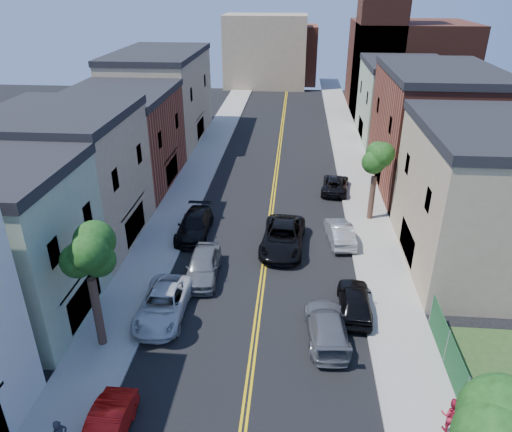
% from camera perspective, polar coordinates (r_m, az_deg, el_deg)
% --- Properties ---
extents(sidewalk_left, '(3.20, 100.00, 0.15)m').
position_cam_1_polar(sidewalk_left, '(48.85, -6.89, 5.65)').
color(sidewalk_left, gray).
rests_on(sidewalk_left, ground).
extents(sidewalk_right, '(3.20, 100.00, 0.15)m').
position_cam_1_polar(sidewalk_right, '(48.28, 11.89, 5.01)').
color(sidewalk_right, gray).
rests_on(sidewalk_right, ground).
extents(curb_left, '(0.30, 100.00, 0.15)m').
position_cam_1_polar(curb_left, '(48.54, -4.86, 5.61)').
color(curb_left, gray).
rests_on(curb_left, ground).
extents(curb_right, '(0.30, 100.00, 0.15)m').
position_cam_1_polar(curb_right, '(48.09, 9.81, 5.11)').
color(curb_right, gray).
rests_on(curb_right, ground).
extents(bldg_left_tan_near, '(9.00, 10.00, 9.00)m').
position_cam_1_polar(bldg_left_tan_near, '(35.96, -21.56, 3.77)').
color(bldg_left_tan_near, '#998466').
rests_on(bldg_left_tan_near, ground).
extents(bldg_left_brick, '(9.00, 12.00, 8.00)m').
position_cam_1_polar(bldg_left_brick, '(45.62, -15.76, 8.55)').
color(bldg_left_brick, brown).
rests_on(bldg_left_brick, ground).
extents(bldg_left_tan_far, '(9.00, 16.00, 9.50)m').
position_cam_1_polar(bldg_left_tan_far, '(58.29, -11.26, 13.55)').
color(bldg_left_tan_far, '#998466').
rests_on(bldg_left_tan_far, ground).
extents(bldg_right_tan, '(9.00, 12.00, 9.00)m').
position_cam_1_polar(bldg_right_tan, '(33.71, 25.73, 1.48)').
color(bldg_right_tan, '#998466').
rests_on(bldg_right_tan, ground).
extents(bldg_right_brick, '(9.00, 14.00, 10.00)m').
position_cam_1_polar(bldg_right_brick, '(46.09, 20.35, 9.38)').
color(bldg_right_brick, brown).
rests_on(bldg_right_brick, ground).
extents(bldg_right_palegrn, '(9.00, 12.00, 8.50)m').
position_cam_1_polar(bldg_right_palegrn, '(59.46, 17.04, 12.67)').
color(bldg_right_palegrn, gray).
rests_on(bldg_right_palegrn, ground).
extents(church, '(16.20, 14.20, 22.60)m').
position_cam_1_polar(church, '(73.93, 16.99, 17.56)').
color(church, '#4C2319').
rests_on(church, ground).
extents(backdrop_left, '(14.00, 8.00, 12.00)m').
position_cam_1_polar(backdrop_left, '(87.63, 1.11, 19.02)').
color(backdrop_left, '#998466').
rests_on(backdrop_left, ground).
extents(backdrop_center, '(10.00, 8.00, 10.00)m').
position_cam_1_polar(backdrop_center, '(91.56, 3.92, 18.66)').
color(backdrop_center, brown).
rests_on(backdrop_center, ground).
extents(fence_right, '(0.04, 15.00, 1.90)m').
position_cam_1_polar(fence_right, '(22.84, 24.85, -21.64)').
color(fence_right, '#143F1E').
rests_on(fence_right, sidewalk_right).
extents(tree_left_mid, '(5.20, 5.20, 9.29)m').
position_cam_1_polar(tree_left_mid, '(23.59, -19.87, -2.10)').
color(tree_left_mid, '#3E281F').
rests_on(tree_left_mid, sidewalk_left).
extents(tree_right_far, '(4.40, 4.40, 8.03)m').
position_cam_1_polar(tree_right_far, '(37.08, 14.30, 7.57)').
color(tree_right_far, '#3E281F').
rests_on(tree_right_far, sidewalk_right).
extents(red_sedan, '(1.48, 4.22, 1.39)m').
position_cam_1_polar(red_sedan, '(22.22, -17.48, -23.27)').
color(red_sedan, '#BB100C').
rests_on(red_sedan, ground).
extents(white_pickup, '(2.57, 5.53, 1.53)m').
position_cam_1_polar(white_pickup, '(27.88, -11.04, -10.34)').
color(white_pickup, silver).
rests_on(white_pickup, ground).
extents(grey_car_left, '(2.19, 5.08, 1.71)m').
position_cam_1_polar(grey_car_left, '(30.77, -6.34, -5.92)').
color(grey_car_left, slate).
rests_on(grey_car_left, ground).
extents(black_car_left, '(2.26, 5.52, 1.60)m').
position_cam_1_polar(black_car_left, '(35.88, -7.37, -1.07)').
color(black_car_left, black).
rests_on(black_car_left, ground).
extents(grey_car_right, '(2.45, 5.31, 1.50)m').
position_cam_1_polar(grey_car_right, '(26.18, 8.46, -12.92)').
color(grey_car_right, '#5A5B61').
rests_on(grey_car_right, ground).
extents(black_car_right, '(2.00, 4.66, 1.57)m').
position_cam_1_polar(black_car_right, '(28.22, 11.72, -9.85)').
color(black_car_right, black).
rests_on(black_car_right, ground).
extents(silver_car_right, '(2.13, 4.72, 1.50)m').
position_cam_1_polar(silver_car_right, '(35.18, 9.98, -1.95)').
color(silver_car_right, '#94969B').
rests_on(silver_car_right, ground).
extents(dark_car_right_far, '(2.80, 5.09, 1.35)m').
position_cam_1_polar(dark_car_right_far, '(43.70, 9.42, 3.77)').
color(dark_car_right_far, black).
rests_on(dark_car_right_far, ground).
extents(black_suv_lane, '(3.29, 6.45, 1.75)m').
position_cam_1_polar(black_suv_lane, '(33.82, 3.22, -2.55)').
color(black_suv_lane, black).
rests_on(black_suv_lane, ground).
extents(pedestrian_right, '(0.96, 0.83, 1.70)m').
position_cam_1_polar(pedestrian_right, '(22.94, 22.22, -21.10)').
color(pedestrian_right, '#A91A32').
rests_on(pedestrian_right, sidewalk_right).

